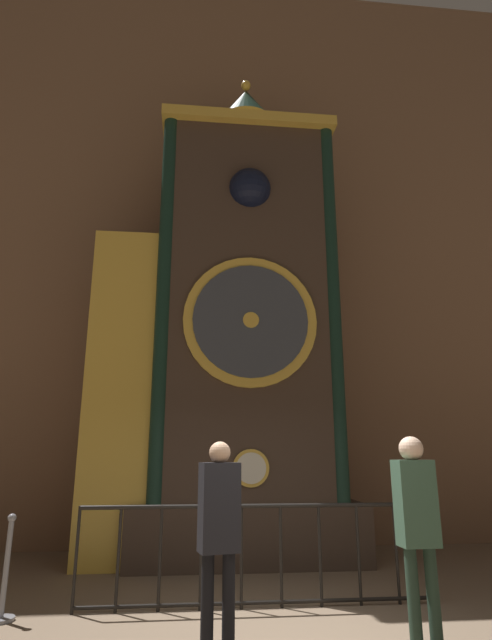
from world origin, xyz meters
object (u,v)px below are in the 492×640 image
clock_tower (228,328)px  visitor_near (219,525)px  stanchion_post (4,585)px  visitor_far (417,518)px

clock_tower → visitor_near: (-0.33, -3.96, -2.79)m
clock_tower → visitor_near: bearing=-94.7°
clock_tower → stanchion_post: bearing=-133.9°
clock_tower → visitor_far: (1.46, -4.02, -2.75)m
visitor_far → stanchion_post: visitor_far is taller
visitor_far → stanchion_post: bearing=159.1°
visitor_far → stanchion_post: size_ratio=1.75×
stanchion_post → visitor_far: bearing=-19.4°
clock_tower → visitor_near: 4.85m
visitor_near → visitor_far: (1.79, -0.06, 0.04)m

